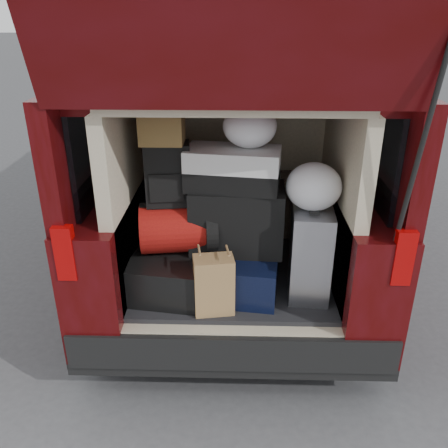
{
  "coord_description": "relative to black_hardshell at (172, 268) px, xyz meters",
  "views": [
    {
      "loc": [
        0.02,
        -2.45,
        2.18
      ],
      "look_at": [
        -0.06,
        0.2,
        0.95
      ],
      "focal_mm": 38.0,
      "sensor_mm": 36.0,
      "label": 1
    }
  ],
  "objects": [
    {
      "name": "ground",
      "position": [
        0.39,
        -0.12,
        -0.67
      ],
      "size": [
        80.0,
        80.0,
        0.0
      ],
      "primitive_type": "plane",
      "color": "#39393C",
      "rests_on": "ground"
    },
    {
      "name": "grocery_sack_lower",
      "position": [
        -0.02,
        0.05,
        0.9
      ],
      "size": [
        0.24,
        0.2,
        0.22
      ],
      "primitive_type": "cube",
      "rotation": [
        0.0,
        0.0,
        0.0
      ],
      "color": "olive",
      "rests_on": "backpack"
    },
    {
      "name": "backpack",
      "position": [
        -0.0,
        0.05,
        0.61
      ],
      "size": [
        0.28,
        0.19,
        0.37
      ],
      "primitive_type": "cube",
      "rotation": [
        0.0,
        0.0,
        0.12
      ],
      "color": "black",
      "rests_on": "red_duffel"
    },
    {
      "name": "twotone_duffel",
      "position": [
        0.38,
        0.05,
        0.64
      ],
      "size": [
        0.57,
        0.35,
        0.24
      ],
      "primitive_type": "cube",
      "rotation": [
        0.0,
        0.0,
        -0.14
      ],
      "color": "white",
      "rests_on": "black_soft_case"
    },
    {
      "name": "navy_hardshell",
      "position": [
        0.44,
        -0.0,
        0.0
      ],
      "size": [
        0.52,
        0.61,
        0.24
      ],
      "primitive_type": "cube",
      "rotation": [
        0.0,
        0.0,
        -0.13
      ],
      "color": "black",
      "rests_on": "load_floor"
    },
    {
      "name": "plastic_bag_right",
      "position": [
        0.84,
        -0.05,
        0.57
      ],
      "size": [
        0.33,
        0.3,
        0.27
      ],
      "primitive_type": "ellipsoid",
      "rotation": [
        0.0,
        0.0,
        -0.03
      ],
      "color": "white",
      "rests_on": "silver_roller"
    },
    {
      "name": "load_floor",
      "position": [
        0.39,
        0.15,
        -0.4
      ],
      "size": [
        1.24,
        1.05,
        0.55
      ],
      "primitive_type": "cube",
      "color": "black",
      "rests_on": "ground"
    },
    {
      "name": "black_soft_case",
      "position": [
        0.41,
        0.07,
        0.32
      ],
      "size": [
        0.58,
        0.37,
        0.4
      ],
      "primitive_type": "cube",
      "rotation": [
        0.0,
        0.0,
        -0.06
      ],
      "color": "black",
      "rests_on": "navy_hardshell"
    },
    {
      "name": "silver_roller",
      "position": [
        0.85,
        -0.05,
        0.16
      ],
      "size": [
        0.26,
        0.39,
        0.56
      ],
      "primitive_type": "cube",
      "rotation": [
        0.0,
        0.0,
        -0.08
      ],
      "color": "silver",
      "rests_on": "load_floor"
    },
    {
      "name": "minivan",
      "position": [
        0.39,
        1.73,
        0.24
      ],
      "size": [
        1.9,
        5.35,
        2.77
      ],
      "color": "black",
      "rests_on": "ground"
    },
    {
      "name": "plastic_bag_center",
      "position": [
        0.47,
        0.07,
        0.89
      ],
      "size": [
        0.33,
        0.31,
        0.24
      ],
      "primitive_type": "ellipsoid",
      "rotation": [
        0.0,
        0.0,
        0.09
      ],
      "color": "white",
      "rests_on": "twotone_duffel"
    },
    {
      "name": "red_duffel",
      "position": [
        0.05,
        0.03,
        0.27
      ],
      "size": [
        0.5,
        0.36,
        0.3
      ],
      "primitive_type": "cube",
      "rotation": [
        0.0,
        0.0,
        0.14
      ],
      "color": "#9D170E",
      "rests_on": "black_hardshell"
    },
    {
      "name": "kraft_bag",
      "position": [
        0.28,
        -0.27,
        0.05
      ],
      "size": [
        0.25,
        0.18,
        0.35
      ],
      "primitive_type": "cube",
      "rotation": [
        0.0,
        0.0,
        0.16
      ],
      "color": "#996A45",
      "rests_on": "load_floor"
    },
    {
      "name": "black_hardshell",
      "position": [
        0.0,
        0.0,
        0.0
      ],
      "size": [
        0.52,
        0.66,
        0.24
      ],
      "primitive_type": "cube",
      "rotation": [
        0.0,
        0.0,
        -0.14
      ],
      "color": "black",
      "rests_on": "load_floor"
    }
  ]
}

